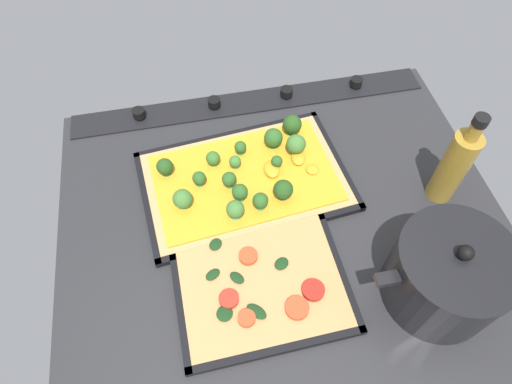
{
  "coord_description": "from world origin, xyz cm",
  "views": [
    {
      "loc": [
        13.73,
        41.34,
        72.39
      ],
      "look_at": [
        4.7,
        -3.0,
        6.51
      ],
      "focal_mm": 31.14,
      "sensor_mm": 36.0,
      "label": 1
    }
  ],
  "objects_px": {
    "broccoli_pizza": "(247,175)",
    "veggie_pizza_back": "(260,280)",
    "baking_tray_back": "(260,280)",
    "cooking_pot": "(447,275)",
    "baking_tray_front": "(245,182)",
    "oil_bottle": "(453,164)"
  },
  "relations": [
    {
      "from": "broccoli_pizza",
      "to": "veggie_pizza_back",
      "type": "xyz_separation_m",
      "value": [
        0.02,
        0.22,
        -0.01
      ]
    },
    {
      "from": "baking_tray_back",
      "to": "oil_bottle",
      "type": "relative_size",
      "value": 1.41
    },
    {
      "from": "veggie_pizza_back",
      "to": "cooking_pot",
      "type": "distance_m",
      "value": 0.3
    },
    {
      "from": "cooking_pot",
      "to": "oil_bottle",
      "type": "relative_size",
      "value": 1.2
    },
    {
      "from": "baking_tray_back",
      "to": "veggie_pizza_back",
      "type": "xyz_separation_m",
      "value": [
        -0.0,
        0.0,
        0.01
      ]
    },
    {
      "from": "baking_tray_front",
      "to": "broccoli_pizza",
      "type": "distance_m",
      "value": 0.02
    },
    {
      "from": "broccoli_pizza",
      "to": "baking_tray_back",
      "type": "distance_m",
      "value": 0.22
    },
    {
      "from": "veggie_pizza_back",
      "to": "oil_bottle",
      "type": "xyz_separation_m",
      "value": [
        -0.38,
        -0.12,
        0.08
      ]
    },
    {
      "from": "baking_tray_front",
      "to": "baking_tray_back",
      "type": "relative_size",
      "value": 1.43
    },
    {
      "from": "broccoli_pizza",
      "to": "cooking_pot",
      "type": "relative_size",
      "value": 1.59
    },
    {
      "from": "broccoli_pizza",
      "to": "veggie_pizza_back",
      "type": "distance_m",
      "value": 0.22
    },
    {
      "from": "baking_tray_back",
      "to": "cooking_pot",
      "type": "distance_m",
      "value": 0.3
    },
    {
      "from": "broccoli_pizza",
      "to": "oil_bottle",
      "type": "bearing_deg",
      "value": 164.95
    },
    {
      "from": "cooking_pot",
      "to": "baking_tray_front",
      "type": "bearing_deg",
      "value": -46.67
    },
    {
      "from": "baking_tray_front",
      "to": "cooking_pot",
      "type": "height_order",
      "value": "cooking_pot"
    },
    {
      "from": "baking_tray_front",
      "to": "oil_bottle",
      "type": "xyz_separation_m",
      "value": [
        -0.37,
        0.1,
        0.08
      ]
    },
    {
      "from": "cooking_pot",
      "to": "oil_bottle",
      "type": "height_order",
      "value": "oil_bottle"
    },
    {
      "from": "broccoli_pizza",
      "to": "cooking_pot",
      "type": "height_order",
      "value": "cooking_pot"
    },
    {
      "from": "broccoli_pizza",
      "to": "baking_tray_back",
      "type": "bearing_deg",
      "value": 84.79
    },
    {
      "from": "broccoli_pizza",
      "to": "veggie_pizza_back",
      "type": "height_order",
      "value": "broccoli_pizza"
    },
    {
      "from": "baking_tray_back",
      "to": "cooking_pot",
      "type": "xyz_separation_m",
      "value": [
        -0.29,
        0.08,
        0.06
      ]
    },
    {
      "from": "baking_tray_back",
      "to": "cooking_pot",
      "type": "relative_size",
      "value": 1.18
    }
  ]
}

